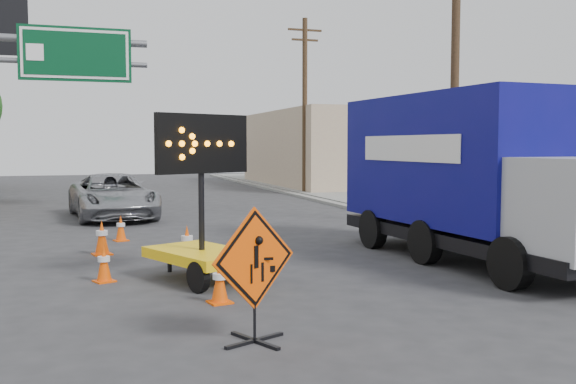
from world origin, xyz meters
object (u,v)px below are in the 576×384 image
arrow_board (202,244)px  pickup_truck (113,196)px  box_truck (469,186)px  construction_sign (254,271)px

arrow_board → pickup_truck: size_ratio=0.56×
arrow_board → box_truck: bearing=-21.4°
construction_sign → box_truck: size_ratio=0.22×
pickup_truck → box_truck: 13.10m
pickup_truck → box_truck: bearing=-63.0°
construction_sign → arrow_board: arrow_board is taller
arrow_board → box_truck: size_ratio=0.40×
construction_sign → arrow_board: (0.01, 3.94, -0.24)m
construction_sign → arrow_board: size_ratio=0.57×
construction_sign → box_truck: bearing=10.7°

